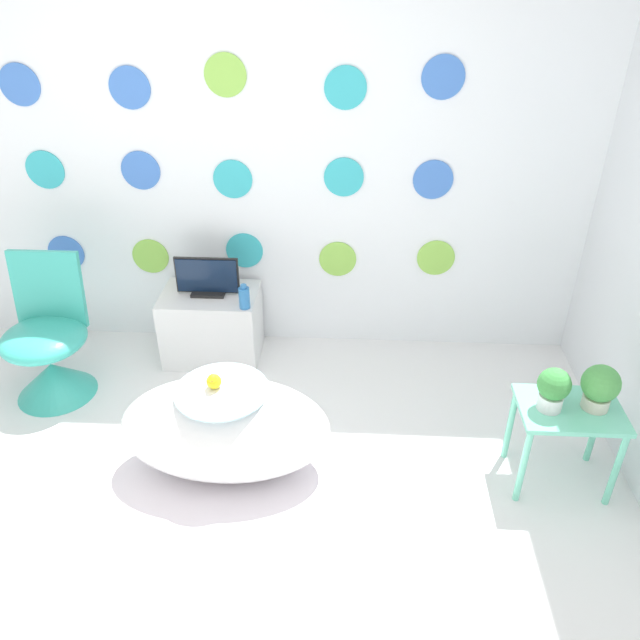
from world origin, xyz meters
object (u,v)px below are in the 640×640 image
at_px(bathtub, 225,428).
at_px(potted_plant_right, 600,386).
at_px(vase, 244,297).
at_px(potted_plant_left, 553,388).
at_px(chair, 49,355).
at_px(tv, 207,278).

distance_m(bathtub, potted_plant_right, 1.77).
height_order(vase, potted_plant_left, potted_plant_left).
distance_m(chair, vase, 1.17).
distance_m(bathtub, vase, 0.88).
xyz_separation_m(bathtub, chair, (-1.13, 0.55, 0.01)).
relative_size(chair, tv, 2.15).
distance_m(vase, potted_plant_left, 1.77).
xyz_separation_m(potted_plant_left, potted_plant_right, (0.21, 0.02, 0.00)).
bearing_deg(potted_plant_left, bathtub, 179.72).
height_order(bathtub, potted_plant_left, potted_plant_left).
bearing_deg(tv, bathtub, -74.68).
bearing_deg(potted_plant_right, bathtub, -179.57).
xyz_separation_m(bathtub, potted_plant_right, (1.74, 0.01, 0.32)).
distance_m(chair, tv, 1.01).
relative_size(tv, vase, 2.53).
height_order(chair, potted_plant_left, chair).
xyz_separation_m(tv, potted_plant_left, (1.80, -1.00, 0.02)).
height_order(bathtub, tv, tv).
relative_size(chair, potted_plant_left, 3.86).
xyz_separation_m(chair, potted_plant_left, (2.66, -0.56, 0.31)).
height_order(chair, potted_plant_right, chair).
bearing_deg(tv, potted_plant_right, -25.90).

